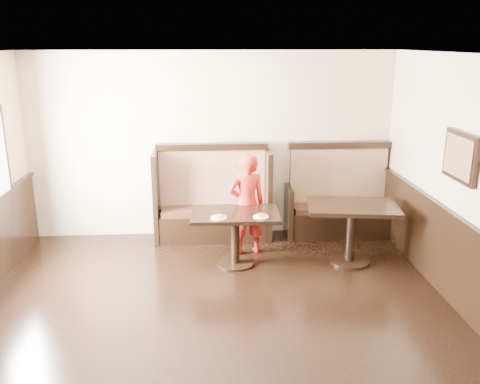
{
  "coord_description": "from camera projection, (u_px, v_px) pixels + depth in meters",
  "views": [
    {
      "loc": [
        -0.09,
        -4.08,
        2.92
      ],
      "look_at": [
        0.35,
        2.35,
        1.0
      ],
      "focal_mm": 38.0,
      "sensor_mm": 36.0,
      "label": 1
    }
  ],
  "objects": [
    {
      "name": "ground",
      "position": [
        219.0,
        367.0,
        4.74
      ],
      "size": [
        7.0,
        7.0,
        0.0
      ],
      "primitive_type": "plane",
      "color": "black",
      "rests_on": "ground"
    },
    {
      "name": "room_shell",
      "position": [
        186.0,
        289.0,
        4.8
      ],
      "size": [
        7.0,
        7.0,
        7.0
      ],
      "color": "beige",
      "rests_on": "ground"
    },
    {
      "name": "booth_main",
      "position": [
        213.0,
        204.0,
        7.75
      ],
      "size": [
        1.75,
        0.72,
        1.45
      ],
      "color": "black",
      "rests_on": "ground"
    },
    {
      "name": "booth_neighbor",
      "position": [
        338.0,
        205.0,
        7.88
      ],
      "size": [
        1.65,
        0.72,
        1.45
      ],
      "color": "black",
      "rests_on": "ground"
    },
    {
      "name": "table_main",
      "position": [
        235.0,
        225.0,
        6.76
      ],
      "size": [
        1.18,
        0.76,
        0.74
      ],
      "rotation": [
        0.0,
        0.0,
        -0.03
      ],
      "color": "black",
      "rests_on": "ground"
    },
    {
      "name": "table_neighbor",
      "position": [
        352.0,
        219.0,
        6.83
      ],
      "size": [
        1.28,
        0.93,
        0.83
      ],
      "rotation": [
        0.0,
        0.0,
        -0.14
      ],
      "color": "black",
      "rests_on": "ground"
    },
    {
      "name": "child",
      "position": [
        247.0,
        204.0,
        7.1
      ],
      "size": [
        0.59,
        0.45,
        1.46
      ],
      "primitive_type": "imported",
      "rotation": [
        0.0,
        0.0,
        3.35
      ],
      "color": "red",
      "rests_on": "ground"
    },
    {
      "name": "pizza_plate_left",
      "position": [
        219.0,
        217.0,
        6.51
      ],
      "size": [
        0.21,
        0.21,
        0.04
      ],
      "color": "white",
      "rests_on": "table_main"
    },
    {
      "name": "pizza_plate_right",
      "position": [
        261.0,
        216.0,
        6.55
      ],
      "size": [
        0.2,
        0.2,
        0.04
      ],
      "color": "white",
      "rests_on": "table_main"
    }
  ]
}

